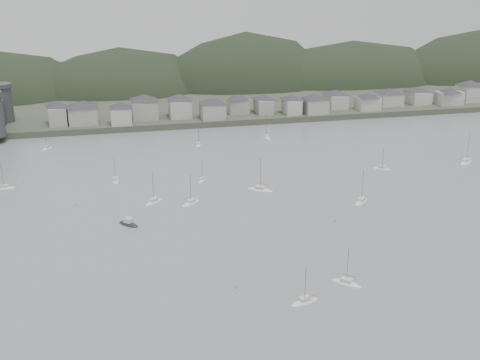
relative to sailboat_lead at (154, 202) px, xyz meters
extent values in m
plane|color=slate|center=(28.82, -76.44, -0.18)|extent=(900.00, 900.00, 0.00)
cube|color=#383D2D|center=(28.82, 218.56, 1.32)|extent=(900.00, 250.00, 3.00)
ellipsoid|color=black|center=(-3.48, 196.43, -10.14)|extent=(132.08, 90.41, 79.74)
ellipsoid|color=black|center=(79.46, 196.50, -12.85)|extent=(133.88, 88.37, 101.41)
ellipsoid|color=black|center=(154.77, 191.47, -10.49)|extent=(165.81, 81.78, 82.55)
cylinder|color=#2E2E30|center=(-63.18, 117.56, 11.32)|extent=(10.00, 10.00, 17.00)
cube|color=gray|center=(-36.18, 105.52, 7.12)|extent=(8.34, 12.91, 8.59)
pyramid|color=#2D2D33|center=(-36.18, 105.52, 12.91)|extent=(15.78, 15.78, 3.01)
cube|color=gray|center=(-24.50, 104.89, 7.00)|extent=(13.68, 13.35, 8.36)
pyramid|color=#2D2D33|center=(-24.50, 104.89, 12.65)|extent=(20.07, 20.07, 2.93)
cube|color=#A6A59C|center=(-6.76, 99.58, 6.86)|extent=(9.78, 10.20, 8.08)
pyramid|color=#2D2D33|center=(-6.76, 99.58, 12.32)|extent=(14.83, 14.83, 2.83)
cube|color=gray|center=(5.30, 109.21, 7.37)|extent=(12.59, 13.33, 9.09)
pyramid|color=#2D2D33|center=(5.30, 109.21, 13.51)|extent=(19.24, 19.24, 3.18)
cube|color=#A6A59C|center=(23.07, 107.66, 7.26)|extent=(10.74, 12.17, 8.87)
pyramid|color=#2D2D33|center=(23.07, 107.66, 13.24)|extent=(17.01, 17.01, 3.10)
cube|color=gray|center=(38.74, 101.09, 6.67)|extent=(11.63, 12.09, 7.69)
pyramid|color=#2D2D33|center=(38.74, 101.09, 11.86)|extent=(17.61, 17.61, 2.69)
cube|color=gray|center=(54.07, 109.76, 6.54)|extent=(10.37, 9.35, 7.44)
pyramid|color=#2D2D33|center=(54.07, 109.76, 11.57)|extent=(14.65, 14.65, 2.60)
cube|color=gray|center=(67.44, 107.36, 6.43)|extent=(8.24, 12.20, 7.22)
pyramid|color=#2D2D33|center=(67.44, 107.36, 11.31)|extent=(15.17, 15.17, 2.53)
cube|color=#A6A59C|center=(81.31, 102.11, 6.55)|extent=(8.06, 10.91, 7.46)
pyramid|color=#2D2D33|center=(81.31, 102.11, 11.59)|extent=(14.08, 14.08, 2.61)
cube|color=gray|center=(93.63, 100.62, 6.66)|extent=(11.73, 11.78, 7.66)
pyramid|color=#2D2D33|center=(93.63, 100.62, 11.83)|extent=(17.46, 17.46, 2.68)
cube|color=#A6A59C|center=(109.45, 110.47, 6.49)|extent=(10.19, 13.02, 7.33)
pyramid|color=#2D2D33|center=(109.45, 110.47, 11.44)|extent=(17.23, 17.23, 2.57)
cube|color=#A6A59C|center=(124.36, 101.63, 6.26)|extent=(11.70, 9.81, 6.88)
pyramid|color=#2D2D33|center=(124.36, 101.63, 10.90)|extent=(15.97, 15.97, 2.41)
cube|color=#A6A59C|center=(141.22, 110.47, 6.32)|extent=(12.83, 12.48, 7.00)
pyramid|color=#2D2D33|center=(141.22, 110.47, 11.05)|extent=(18.79, 18.79, 2.45)
cube|color=#A6A59C|center=(159.55, 110.99, 6.31)|extent=(11.07, 13.50, 6.97)
pyramid|color=#2D2D33|center=(159.55, 110.99, 11.01)|extent=(18.25, 18.25, 2.44)
cube|color=#A6A59C|center=(174.84, 103.29, 6.49)|extent=(13.75, 9.12, 7.34)
pyramid|color=#2D2D33|center=(174.84, 103.29, 11.44)|extent=(16.97, 16.97, 2.57)
cube|color=#A6A59C|center=(191.74, 109.51, 7.35)|extent=(11.37, 11.57, 9.05)
pyramid|color=#2D2D33|center=(191.74, 109.51, 13.46)|extent=(17.03, 17.03, 3.17)
ellipsoid|color=silver|center=(0.00, 0.00, -0.13)|extent=(7.72, 7.48, 1.63)
cube|color=silver|center=(0.00, 0.00, 0.99)|extent=(3.31, 3.26, 0.70)
cylinder|color=#3F3F42|center=(0.00, 0.00, 5.12)|extent=(0.12, 0.12, 10.19)
cylinder|color=#3F3F42|center=(1.07, -1.00, 1.54)|extent=(2.74, 2.59, 0.10)
ellipsoid|color=silver|center=(-49.96, 25.08, -0.13)|extent=(7.68, 2.93, 1.51)
cube|color=silver|center=(-49.96, 25.08, 0.93)|extent=(2.75, 1.84, 0.70)
cylinder|color=#3F3F42|center=(-49.96, 25.08, 4.73)|extent=(0.12, 0.12, 9.42)
cylinder|color=#3F3F42|center=(-51.31, 24.98, 1.48)|extent=(3.39, 0.34, 0.10)
ellipsoid|color=silver|center=(19.08, 17.30, -0.13)|extent=(4.84, 6.22, 1.22)
cube|color=silver|center=(19.08, 17.30, 0.78)|extent=(2.26, 2.52, 0.70)
cylinder|color=#3F3F42|center=(19.08, 17.30, 3.83)|extent=(0.12, 0.12, 7.62)
cylinder|color=#3F3F42|center=(18.51, 18.24, 1.33)|extent=(1.51, 2.39, 0.10)
ellipsoid|color=silver|center=(125.74, 14.06, -0.13)|extent=(9.80, 8.29, 1.96)
cube|color=silver|center=(125.74, 14.06, 1.16)|extent=(4.05, 3.76, 0.70)
cylinder|color=#3F3F42|center=(125.74, 14.06, 6.16)|extent=(0.12, 0.12, 12.27)
cylinder|color=#3F3F42|center=(124.31, 15.09, 1.71)|extent=(3.64, 2.66, 0.10)
ellipsoid|color=silver|center=(11.76, -3.77, -0.13)|extent=(7.71, 7.06, 1.59)
cube|color=silver|center=(11.76, -3.77, 0.97)|extent=(3.25, 3.13, 0.70)
cylinder|color=#3F3F42|center=(11.76, -3.77, 4.99)|extent=(0.12, 0.12, 9.93)
cylinder|color=#3F3F42|center=(10.66, -2.85, 1.52)|extent=(2.80, 2.38, 0.10)
ellipsoid|color=silver|center=(-11.73, 24.15, -0.13)|extent=(2.38, 7.36, 1.47)
cube|color=silver|center=(-11.73, 24.15, 0.91)|extent=(1.63, 2.58, 0.70)
cylinder|color=#3F3F42|center=(-11.73, 24.15, 4.61)|extent=(0.12, 0.12, 9.18)
cylinder|color=#3F3F42|center=(-11.72, 22.83, 1.46)|extent=(0.12, 3.31, 0.10)
ellipsoid|color=silver|center=(37.06, 2.80, -0.13)|extent=(9.47, 7.67, 1.87)
cube|color=silver|center=(37.06, 2.80, 1.11)|extent=(3.87, 3.53, 0.70)
cylinder|color=#3F3F42|center=(37.06, 2.80, 5.88)|extent=(0.12, 0.12, 11.71)
cylinder|color=#3F3F42|center=(38.47, 3.73, 1.66)|extent=(3.57, 2.41, 0.10)
ellipsoid|color=silver|center=(89.16, 14.33, -0.13)|extent=(7.27, 5.42, 1.41)
cube|color=silver|center=(89.16, 14.33, 0.88)|extent=(2.92, 2.56, 0.70)
cylinder|color=#3F3F42|center=(89.16, 14.33, 4.44)|extent=(0.12, 0.12, 8.83)
cylinder|color=#3F3F42|center=(88.05, 13.71, 1.43)|extent=(2.83, 1.64, 0.10)
ellipsoid|color=silver|center=(27.83, -68.93, -0.13)|extent=(7.50, 4.01, 1.43)
cube|color=silver|center=(27.83, -68.93, 0.89)|extent=(2.82, 2.15, 0.70)
cylinder|color=#3F3F42|center=(27.83, -68.93, 4.50)|extent=(0.12, 0.12, 8.95)
cylinder|color=#3F3F42|center=(29.08, -69.26, 1.44)|extent=(3.14, 0.90, 0.10)
ellipsoid|color=silver|center=(58.11, 69.10, -0.13)|extent=(3.60, 8.29, 1.60)
cube|color=silver|center=(58.11, 69.10, 0.98)|extent=(2.12, 3.02, 0.70)
cylinder|color=#3F3F42|center=(58.11, 69.10, 5.04)|extent=(0.12, 0.12, 10.03)
cylinder|color=#3F3F42|center=(58.30, 70.54, 1.53)|extent=(0.57, 3.59, 0.10)
ellipsoid|color=silver|center=(66.56, -15.56, -0.13)|extent=(8.21, 7.94, 1.73)
cube|color=silver|center=(66.56, -15.56, 1.04)|extent=(3.51, 3.46, 0.70)
cylinder|color=#3F3F42|center=(66.56, -15.56, 5.44)|extent=(0.12, 0.12, 10.82)
cylinder|color=#3F3F42|center=(67.70, -16.63, 1.59)|extent=(2.91, 2.74, 0.10)
ellipsoid|color=silver|center=(-39.75, 73.56, -0.13)|extent=(5.31, 6.05, 1.23)
cube|color=silver|center=(-39.75, 73.56, 0.79)|extent=(2.38, 2.52, 0.70)
cylinder|color=#3F3F42|center=(-39.75, 73.56, 3.86)|extent=(0.12, 0.12, 7.67)
cylinder|color=#3F3F42|center=(-39.07, 72.69, 1.34)|extent=(1.77, 2.24, 0.10)
ellipsoid|color=silver|center=(40.42, -63.43, -0.13)|extent=(7.19, 7.09, 1.53)
cube|color=silver|center=(40.42, -63.43, 0.94)|extent=(3.09, 3.07, 0.70)
cylinder|color=#3F3F42|center=(40.42, -63.43, 4.80)|extent=(0.12, 0.12, 9.56)
cylinder|color=#3F3F42|center=(41.41, -62.47, 1.49)|extent=(2.54, 2.47, 0.10)
ellipsoid|color=silver|center=(25.44, 64.05, -0.13)|extent=(4.10, 6.73, 1.28)
cube|color=silver|center=(25.44, 64.05, 0.82)|extent=(2.09, 2.59, 0.70)
cylinder|color=#3F3F42|center=(25.44, 64.05, 4.03)|extent=(0.12, 0.12, 8.02)
cylinder|color=#3F3F42|center=(25.05, 65.14, 1.37)|extent=(1.07, 2.75, 0.10)
ellipsoid|color=black|center=(-8.92, -16.18, -0.13)|extent=(6.91, 7.19, 1.61)
cube|color=silver|center=(-8.92, -16.18, 1.33)|extent=(3.00, 3.01, 1.40)
cylinder|color=#3F3F42|center=(-8.92, -16.18, 2.23)|extent=(0.10, 0.10, 1.20)
sphere|color=#D27B46|center=(14.31, -59.17, -0.03)|extent=(0.70, 0.70, 0.70)
sphere|color=#D27B46|center=(52.33, -27.63, -0.03)|extent=(0.70, 0.70, 0.70)
sphere|color=#D27B46|center=(-44.57, 30.56, -0.03)|extent=(0.70, 0.70, 0.70)
sphere|color=#D27B46|center=(-25.11, 3.83, -0.03)|extent=(0.70, 0.70, 0.70)
camera|label=1|loc=(-11.56, -171.91, 68.28)|focal=41.67mm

